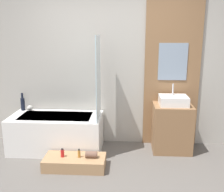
# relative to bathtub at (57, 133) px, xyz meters

# --- Properties ---
(wall_tiled_back) EXTENTS (4.20, 0.06, 2.60)m
(wall_tiled_back) POSITION_rel_bathtub_xyz_m (0.86, 0.40, 1.01)
(wall_tiled_back) COLOR #B7B2A8
(wall_tiled_back) RESTS_ON ground_plane
(wall_wood_accent) EXTENTS (0.88, 0.04, 2.60)m
(wall_wood_accent) POSITION_rel_bathtub_xyz_m (1.84, 0.35, 1.02)
(wall_wood_accent) COLOR #8E6642
(wall_wood_accent) RESTS_ON ground_plane
(bathtub) EXTENTS (1.44, 0.71, 0.57)m
(bathtub) POSITION_rel_bathtub_xyz_m (0.00, 0.00, 0.00)
(bathtub) COLOR white
(bathtub) RESTS_ON ground_plane
(glass_shower_screen) EXTENTS (0.01, 0.54, 1.25)m
(glass_shower_screen) POSITION_rel_bathtub_xyz_m (0.69, -0.06, 0.91)
(glass_shower_screen) COLOR silver
(glass_shower_screen) RESTS_ON bathtub
(wooden_step_bench) EXTENTS (0.85, 0.39, 0.16)m
(wooden_step_bench) POSITION_rel_bathtub_xyz_m (0.40, -0.58, -0.21)
(wooden_step_bench) COLOR #A87F56
(wooden_step_bench) RESTS_ON ground_plane
(vanity_cabinet) EXTENTS (0.60, 0.48, 0.75)m
(vanity_cabinet) POSITION_rel_bathtub_xyz_m (1.84, 0.09, 0.09)
(vanity_cabinet) COLOR #8E6642
(vanity_cabinet) RESTS_ON ground_plane
(sink) EXTENTS (0.43, 0.35, 0.32)m
(sink) POSITION_rel_bathtub_xyz_m (1.84, 0.09, 0.54)
(sink) COLOR white
(sink) RESTS_ON vanity_cabinet
(vase_tall_dark) EXTENTS (0.07, 0.07, 0.30)m
(vase_tall_dark) POSITION_rel_bathtub_xyz_m (-0.63, 0.27, 0.40)
(vase_tall_dark) COLOR black
(vase_tall_dark) RESTS_ON bathtub
(vase_round_light) EXTENTS (0.09, 0.09, 0.09)m
(vase_round_light) POSITION_rel_bathtub_xyz_m (-0.51, 0.26, 0.33)
(vase_round_light) COLOR silver
(vase_round_light) RESTS_ON bathtub
(bottle_soap_primary) EXTENTS (0.05, 0.05, 0.12)m
(bottle_soap_primary) POSITION_rel_bathtub_xyz_m (0.23, -0.58, -0.07)
(bottle_soap_primary) COLOR red
(bottle_soap_primary) RESTS_ON wooden_step_bench
(bottle_soap_secondary) EXTENTS (0.04, 0.04, 0.12)m
(bottle_soap_secondary) POSITION_rel_bathtub_xyz_m (0.47, -0.58, -0.07)
(bottle_soap_secondary) COLOR #B2752D
(bottle_soap_secondary) RESTS_ON wooden_step_bench
(towel_roll) EXTENTS (0.16, 0.09, 0.09)m
(towel_roll) POSITION_rel_bathtub_xyz_m (0.64, -0.58, -0.08)
(towel_roll) COLOR brown
(towel_roll) RESTS_ON wooden_step_bench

